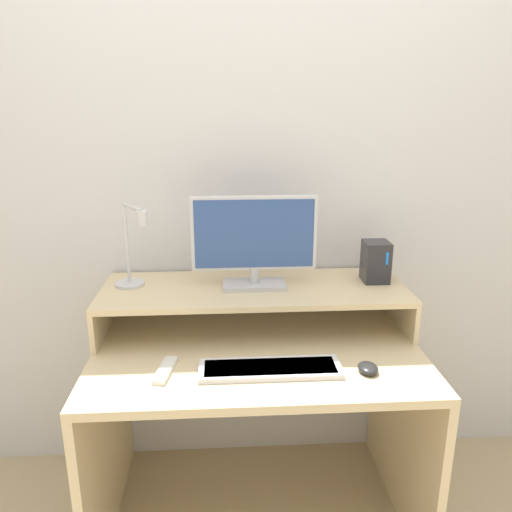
{
  "coord_description": "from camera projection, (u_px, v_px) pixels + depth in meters",
  "views": [
    {
      "loc": [
        -0.11,
        -1.24,
        1.56
      ],
      "look_at": [
        -0.0,
        0.41,
        1.05
      ],
      "focal_mm": 35.0,
      "sensor_mm": 36.0,
      "label": 1
    }
  ],
  "objects": [
    {
      "name": "monitor",
      "position": [
        253.0,
        240.0,
        1.85
      ],
      "size": [
        0.46,
        0.12,
        0.35
      ],
      "color": "#BCBCC1",
      "rests_on": "monitor_shelf"
    },
    {
      "name": "wall_back",
      "position": [
        251.0,
        183.0,
        2.03
      ],
      "size": [
        6.0,
        0.05,
        2.5
      ],
      "color": "silver",
      "rests_on": "ground_plane"
    },
    {
      "name": "desk",
      "position": [
        257.0,
        398.0,
        1.85
      ],
      "size": [
        1.16,
        0.75,
        0.72
      ],
      "color": "beige",
      "rests_on": "ground_plane"
    },
    {
      "name": "monitor_shelf",
      "position": [
        254.0,
        293.0,
        1.92
      ],
      "size": [
        1.16,
        0.4,
        0.17
      ],
      "color": "beige",
      "rests_on": "desk"
    },
    {
      "name": "desk_lamp",
      "position": [
        132.0,
        256.0,
        1.85
      ],
      "size": [
        0.16,
        0.21,
        0.33
      ],
      "color": "silver",
      "rests_on": "monitor_shelf"
    },
    {
      "name": "remote_control",
      "position": [
        165.0,
        370.0,
        1.62
      ],
      "size": [
        0.07,
        0.17,
        0.02
      ],
      "color": "white",
      "rests_on": "desk"
    },
    {
      "name": "keyboard",
      "position": [
        270.0,
        368.0,
        1.62
      ],
      "size": [
        0.46,
        0.14,
        0.02
      ],
      "color": "silver",
      "rests_on": "desk"
    },
    {
      "name": "mouse",
      "position": [
        368.0,
        368.0,
        1.62
      ],
      "size": [
        0.06,
        0.08,
        0.03
      ],
      "color": "black",
      "rests_on": "desk"
    },
    {
      "name": "router_dock",
      "position": [
        376.0,
        261.0,
        1.95
      ],
      "size": [
        0.1,
        0.11,
        0.16
      ],
      "color": "#28282D",
      "rests_on": "monitor_shelf"
    }
  ]
}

